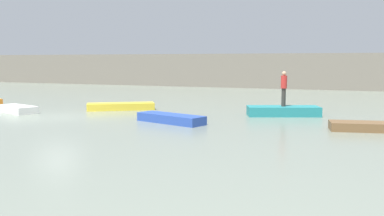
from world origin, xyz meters
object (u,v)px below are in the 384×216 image
(rowboat_yellow, at_px, (121,106))
(rowboat_brown, at_px, (366,126))
(rowboat_white, at_px, (17,109))
(rowboat_teal, at_px, (283,111))
(rowboat_blue, at_px, (171,119))
(person_red_shirt, at_px, (284,87))

(rowboat_yellow, bearing_deg, rowboat_brown, -44.73)
(rowboat_white, bearing_deg, rowboat_teal, 34.97)
(rowboat_teal, bearing_deg, rowboat_blue, -156.17)
(rowboat_white, bearing_deg, rowboat_blue, 16.48)
(rowboat_yellow, distance_m, rowboat_blue, 6.14)
(rowboat_white, relative_size, person_red_shirt, 1.48)
(rowboat_white, bearing_deg, person_red_shirt, 34.97)
(rowboat_brown, height_order, person_red_shirt, person_red_shirt)
(rowboat_blue, height_order, person_red_shirt, person_red_shirt)
(rowboat_teal, relative_size, person_red_shirt, 2.02)
(rowboat_blue, xyz_separation_m, person_red_shirt, (4.45, 4.46, 1.33))
(rowboat_blue, relative_size, person_red_shirt, 1.90)
(rowboat_white, distance_m, rowboat_brown, 18.05)
(rowboat_yellow, xyz_separation_m, rowboat_brown, (13.34, -2.79, -0.02))
(rowboat_teal, height_order, person_red_shirt, person_red_shirt)
(rowboat_blue, xyz_separation_m, rowboat_brown, (8.43, 0.90, -0.02))
(rowboat_yellow, height_order, person_red_shirt, person_red_shirt)
(rowboat_white, distance_m, person_red_shirt, 14.70)
(rowboat_brown, bearing_deg, rowboat_blue, 175.42)
(rowboat_white, relative_size, rowboat_brown, 0.95)
(person_red_shirt, bearing_deg, rowboat_brown, -41.80)
(rowboat_teal, distance_m, rowboat_brown, 5.34)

